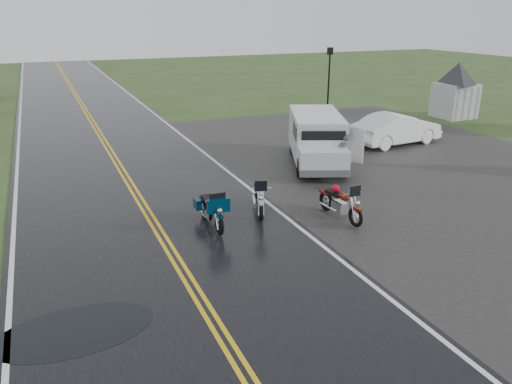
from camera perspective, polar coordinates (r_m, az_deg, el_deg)
ground at (r=12.33m, az=-8.36°, el=-9.06°), size 120.00×120.00×0.00m
road at (r=21.48m, az=-15.57°, el=3.16°), size 8.00×100.00×0.04m
parking_pad at (r=21.46m, az=17.16°, el=2.98°), size 14.00×24.00×0.03m
visitor_center at (r=32.10m, az=22.05°, el=12.14°), size 16.00×10.00×4.80m
motorcycle_red at (r=14.58m, az=11.37°, el=-1.95°), size 0.87×2.08×1.20m
motorcycle_teal at (r=13.81m, az=-4.23°, el=-2.84°), size 0.82×2.07×1.21m
motorcycle_silver at (r=14.71m, az=0.58°, el=-1.34°), size 1.39×2.16×1.20m
van_white at (r=18.76m, az=5.15°, el=4.72°), size 3.92×5.69×2.10m
person_at_van at (r=19.11m, az=9.99°, el=4.11°), size 0.64×0.46×1.67m
sedan_white at (r=24.56m, az=15.79°, el=6.90°), size 4.59×2.00×1.47m
lamp_post_far_right at (r=29.36m, az=8.29°, el=12.10°), size 0.36×0.36×4.14m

